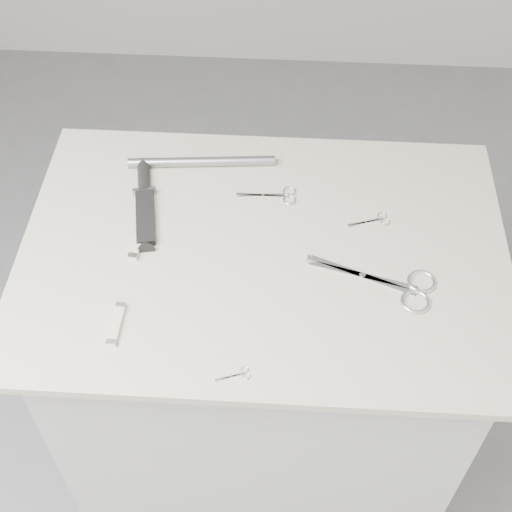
# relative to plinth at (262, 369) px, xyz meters

# --- Properties ---
(ground) EXTENTS (4.00, 4.00, 0.01)m
(ground) POSITION_rel_plinth_xyz_m (0.00, 0.00, -0.46)
(ground) COLOR gray
(ground) RESTS_ON ground
(plinth) EXTENTS (0.90, 0.60, 0.90)m
(plinth) POSITION_rel_plinth_xyz_m (0.00, 0.00, 0.00)
(plinth) COLOR silver
(plinth) RESTS_ON ground
(display_board) EXTENTS (1.00, 0.70, 0.02)m
(display_board) POSITION_rel_plinth_xyz_m (0.00, 0.00, 0.46)
(display_board) COLOR beige
(display_board) RESTS_ON plinth
(large_shears) EXTENTS (0.25, 0.14, 0.01)m
(large_shears) POSITION_rel_plinth_xyz_m (0.27, -0.08, 0.47)
(large_shears) COLOR silver
(large_shears) RESTS_ON display_board
(embroidery_scissors_a) EXTENTS (0.13, 0.06, 0.00)m
(embroidery_scissors_a) POSITION_rel_plinth_xyz_m (0.02, 0.15, 0.47)
(embroidery_scissors_a) COLOR silver
(embroidery_scissors_a) RESTS_ON display_board
(embroidery_scissors_b) EXTENTS (0.09, 0.05, 0.00)m
(embroidery_scissors_b) POSITION_rel_plinth_xyz_m (0.23, 0.09, 0.47)
(embroidery_scissors_b) COLOR silver
(embroidery_scissors_b) RESTS_ON display_board
(tiny_scissors) EXTENTS (0.06, 0.04, 0.00)m
(tiny_scissors) POSITION_rel_plinth_xyz_m (-0.03, -0.30, 0.47)
(tiny_scissors) COLOR silver
(tiny_scissors) RESTS_ON display_board
(sheathed_knife) EXTENTS (0.08, 0.25, 0.03)m
(sheathed_knife) POSITION_rel_plinth_xyz_m (-0.26, 0.12, 0.48)
(sheathed_knife) COLOR black
(sheathed_knife) RESTS_ON display_board
(pocket_knife_a) EXTENTS (0.03, 0.10, 0.01)m
(pocket_knife_a) POSITION_rel_plinth_xyz_m (-0.26, 0.00, 0.48)
(pocket_knife_a) COLOR beige
(pocket_knife_a) RESTS_ON display_board
(pocket_knife_b) EXTENTS (0.02, 0.10, 0.01)m
(pocket_knife_b) POSITION_rel_plinth_xyz_m (-0.27, -0.21, 0.48)
(pocket_knife_b) COLOR beige
(pocket_knife_b) RESTS_ON display_board
(metal_rail) EXTENTS (0.33, 0.05, 0.02)m
(metal_rail) POSITION_rel_plinth_xyz_m (-0.15, 0.24, 0.48)
(metal_rail) COLOR gray
(metal_rail) RESTS_ON display_board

